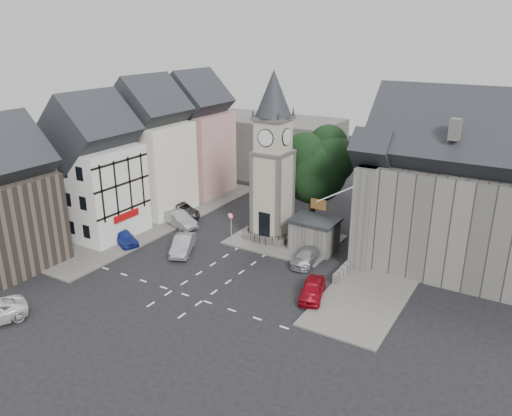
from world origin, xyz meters
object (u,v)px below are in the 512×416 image
Objects in this scene: stone_shelter at (314,234)px; car_west_blue at (124,237)px; pedestrian at (386,256)px; car_east_red at (312,289)px; clock_tower at (273,158)px.

car_west_blue is (-16.23, -8.28, -0.85)m from stone_shelter.
car_west_blue is 24.54m from pedestrian.
car_west_blue is at bearing 164.59° from car_east_red.
car_west_blue is at bearing -18.28° from pedestrian.
stone_shelter is 6.76m from pedestrian.
clock_tower is 10.45× the size of pedestrian.
car_west_blue is (-11.43, -8.77, -7.43)m from clock_tower.
car_west_blue is 0.98× the size of car_east_red.
clock_tower is 3.91× the size of car_east_red.
pedestrian is (11.50, -0.02, -7.34)m from clock_tower.
car_east_red reaches higher than car_west_blue.
clock_tower is 16.21m from car_west_blue.
stone_shelter reaches higher than car_west_blue.
stone_shelter reaches higher than car_east_red.
clock_tower reaches higher than pedestrian.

